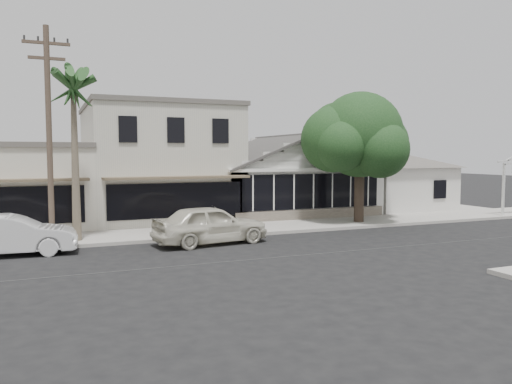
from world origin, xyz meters
name	(u,v)px	position (x,y,z in m)	size (l,w,h in m)	color
ground	(306,255)	(0.00, 0.00, 0.00)	(140.00, 140.00, 0.00)	black
sidewalk_north	(76,239)	(-8.00, 6.75, 0.07)	(90.00, 3.50, 0.15)	#9E9991
corner_shop	(283,174)	(5.00, 12.47, 2.62)	(10.40, 8.60, 5.10)	white
side_cottage	(395,188)	(13.20, 11.50, 1.50)	(6.00, 6.00, 3.00)	white
row_building_near	(156,165)	(-3.00, 13.50, 3.25)	(8.00, 10.00, 6.50)	#BBB8A9
utility_pole	(49,131)	(-9.00, 5.20, 4.79)	(1.80, 0.24, 9.00)	brown
car_0	(210,224)	(-2.67, 3.73, 0.85)	(2.00, 4.98, 1.70)	beige
car_1	(12,235)	(-10.44, 4.29, 0.78)	(1.65, 4.73, 1.56)	silver
shade_tree	(357,138)	(6.68, 6.59, 4.79)	(6.56, 5.93, 7.28)	#3F3226
palm_east	(73,86)	(-8.00, 5.98, 6.77)	(3.19, 3.19, 7.94)	#726651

